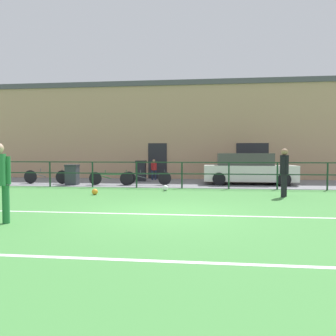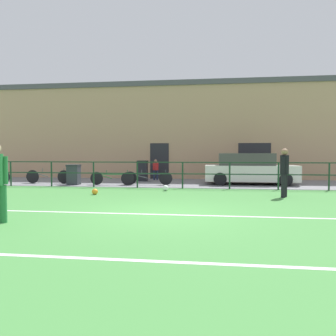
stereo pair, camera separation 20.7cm
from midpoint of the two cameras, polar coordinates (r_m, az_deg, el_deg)
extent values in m
cube|color=#478C42|center=(8.46, -1.35, -8.00)|extent=(60.00, 44.00, 0.04)
cube|color=white|center=(8.34, -1.47, -8.00)|extent=(36.00, 0.11, 0.00)
cube|color=white|center=(4.97, -7.46, -15.43)|extent=(36.00, 0.11, 0.00)
cube|color=slate|center=(16.84, 2.69, -2.58)|extent=(48.00, 5.00, 0.02)
cylinder|color=#193823|center=(16.95, -26.06, -0.90)|extent=(0.07, 0.07, 1.15)
cylinder|color=#193823|center=(15.96, -20.01, -0.99)|extent=(0.07, 0.07, 1.15)
cylinder|color=#193823|center=(15.17, -13.24, -1.08)|extent=(0.07, 0.07, 1.15)
cylinder|color=#193823|center=(14.61, -5.84, -1.17)|extent=(0.07, 0.07, 1.15)
cylinder|color=#193823|center=(14.31, 2.00, -1.23)|extent=(0.07, 0.07, 1.15)
cylinder|color=#193823|center=(14.29, 10.02, -1.28)|extent=(0.07, 0.07, 1.15)
cylinder|color=#193823|center=(14.54, 17.92, -1.30)|extent=(0.07, 0.07, 1.15)
cylinder|color=#193823|center=(15.06, 25.40, -1.29)|extent=(0.07, 0.07, 1.15)
cube|color=#193823|center=(14.28, 2.01, 0.98)|extent=(36.00, 0.04, 0.04)
cube|color=#193823|center=(14.31, 2.00, -1.00)|extent=(36.00, 0.04, 0.04)
cube|color=tan|center=(20.50, 3.43, 5.94)|extent=(28.00, 2.40, 5.45)
cube|color=#232328|center=(19.45, -2.12, 1.19)|extent=(1.10, 0.04, 2.10)
cube|color=#232328|center=(19.37, 14.01, 2.56)|extent=(1.80, 0.04, 1.10)
cube|color=#4C4C51|center=(20.86, 3.45, 13.85)|extent=(28.00, 2.56, 0.30)
cylinder|color=black|center=(12.08, 18.74, -2.92)|extent=(0.15, 0.15, 0.80)
cylinder|color=black|center=(12.32, 19.01, -2.82)|extent=(0.15, 0.15, 0.80)
cylinder|color=black|center=(12.16, 18.93, 0.56)|extent=(0.30, 0.30, 0.66)
sphere|color=#A37556|center=(12.15, 18.96, 2.65)|extent=(0.23, 0.23, 0.23)
cylinder|color=black|center=(11.98, 18.74, 0.45)|extent=(0.10, 0.10, 0.59)
cylinder|color=black|center=(12.33, 19.11, 0.50)|extent=(0.10, 0.10, 0.59)
cylinder|color=#237038|center=(8.11, -26.78, -5.61)|extent=(0.15, 0.15, 0.83)
cylinder|color=#237038|center=(8.05, -26.49, -0.37)|extent=(0.11, 0.11, 0.61)
sphere|color=orange|center=(12.48, -12.95, -4.01)|extent=(0.22, 0.22, 0.22)
sphere|color=white|center=(13.41, -0.92, -3.45)|extent=(0.24, 0.24, 0.24)
cylinder|color=#232D4C|center=(18.51, -2.50, -1.23)|extent=(0.10, 0.10, 0.55)
cylinder|color=#232D4C|center=(18.53, -3.02, -1.23)|extent=(0.10, 0.10, 0.55)
cylinder|color=red|center=(18.49, -2.76, 0.31)|extent=(0.20, 0.20, 0.45)
sphere|color=#A37556|center=(18.49, -2.77, 1.25)|extent=(0.15, 0.15, 0.15)
cylinder|color=red|center=(18.49, -2.39, 0.27)|extent=(0.07, 0.07, 0.40)
cylinder|color=red|center=(18.51, -3.14, 0.27)|extent=(0.07, 0.07, 0.40)
cube|color=silver|center=(16.56, 13.40, -0.82)|extent=(4.33, 1.75, 0.75)
cube|color=#43413E|center=(16.51, 12.68, 1.48)|extent=(2.60, 1.47, 0.58)
cylinder|color=black|center=(15.63, 8.39, -1.87)|extent=(0.60, 0.18, 0.60)
cylinder|color=black|center=(15.99, 19.00, -1.88)|extent=(0.60, 0.18, 0.60)
cylinder|color=black|center=(17.31, 8.22, -1.44)|extent=(0.60, 0.18, 0.60)
cylinder|color=black|center=(17.63, 17.83, -1.46)|extent=(0.60, 0.18, 0.60)
cylinder|color=black|center=(16.07, -12.75, -1.76)|extent=(0.61, 0.04, 0.61)
cylinder|color=black|center=(15.64, -7.56, -1.84)|extent=(0.61, 0.04, 0.61)
cube|color=#1E6633|center=(15.83, -10.20, -1.08)|extent=(1.17, 0.04, 0.04)
cube|color=#1E6633|center=(15.95, -11.49, -1.42)|extent=(0.73, 0.03, 0.22)
cylinder|color=#1E6633|center=(15.90, -11.11, -0.71)|extent=(0.03, 0.03, 0.20)
cylinder|color=#1E6633|center=(15.62, -7.57, -0.85)|extent=(0.03, 0.03, 0.28)
cylinder|color=black|center=(17.79, -22.91, -1.41)|extent=(0.66, 0.04, 0.66)
cylinder|color=black|center=(17.04, -18.07, -1.50)|extent=(0.66, 0.04, 0.66)
cube|color=#4C5156|center=(17.39, -20.55, -0.75)|extent=(1.29, 0.04, 0.04)
cube|color=#4C5156|center=(17.58, -21.74, -1.08)|extent=(0.81, 0.03, 0.24)
cylinder|color=#4C5156|center=(17.51, -21.40, -0.41)|extent=(0.03, 0.03, 0.20)
cylinder|color=#4C5156|center=(17.02, -18.08, -0.54)|extent=(0.03, 0.03, 0.28)
cylinder|color=black|center=(18.59, -27.00, -1.40)|extent=(0.61, 0.04, 0.61)
cylinder|color=maroon|center=(18.58, -27.02, -0.57)|extent=(0.03, 0.03, 0.28)
cylinder|color=black|center=(15.93, -7.09, -1.73)|extent=(0.63, 0.04, 0.63)
cylinder|color=black|center=(15.62, -0.96, -1.80)|extent=(0.63, 0.04, 0.63)
cube|color=#4C5156|center=(15.74, -4.06, -1.03)|extent=(1.34, 0.04, 0.04)
cube|color=#4C5156|center=(15.83, -5.58, -1.38)|extent=(0.84, 0.03, 0.23)
cylinder|color=#4C5156|center=(15.79, -5.13, -0.66)|extent=(0.03, 0.03, 0.20)
cylinder|color=#4C5156|center=(15.60, -0.96, -0.80)|extent=(0.03, 0.03, 0.28)
cube|color=#33383D|center=(16.41, -16.52, -1.25)|extent=(0.55, 0.46, 0.88)
cube|color=#282C30|center=(16.38, -16.54, 0.42)|extent=(0.58, 0.50, 0.08)
cube|color=black|center=(17.81, -5.01, -0.62)|extent=(0.51, 0.43, 1.02)
cube|color=black|center=(17.79, -5.01, 1.15)|extent=(0.54, 0.46, 0.08)
camera|label=1|loc=(0.10, -90.47, -0.02)|focal=35.42mm
camera|label=2|loc=(0.10, 89.53, 0.02)|focal=35.42mm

